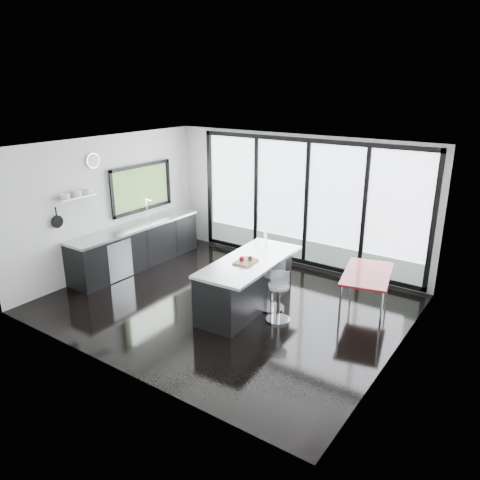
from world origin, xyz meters
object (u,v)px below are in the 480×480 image
Objects in this scene: bar_stool_far at (272,290)px; red_table at (365,292)px; island at (246,283)px; bar_stool_near at (278,303)px.

bar_stool_far is 1.62m from red_table.
island is 3.52× the size of bar_stool_near.
bar_stool_far is at bearing 111.75° from bar_stool_near.
red_table is (1.36, 0.87, 0.01)m from bar_stool_far.
bar_stool_near is 0.44m from bar_stool_far.
bar_stool_near is at bearing -131.64° from red_table.
bar_stool_far is at bearing 24.76° from island.
bar_stool_far is (0.42, 0.19, -0.11)m from island.
island is 1.73× the size of red_table.
island reaches higher than red_table.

